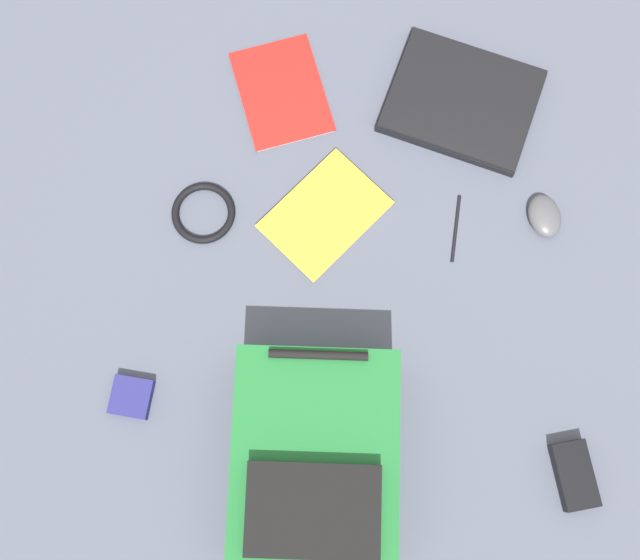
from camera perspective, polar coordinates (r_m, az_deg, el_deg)
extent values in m
plane|color=#4C5160|center=(1.63, 1.57, -0.85)|extent=(3.58, 3.58, 0.00)
cube|color=#1E662D|center=(1.50, -0.35, -12.82)|extent=(0.37, 0.44, 0.17)
cube|color=black|center=(1.40, -0.50, -16.44)|extent=(0.26, 0.20, 0.03)
cylinder|color=black|center=(1.42, -0.12, -5.49)|extent=(0.18, 0.05, 0.02)
cube|color=black|center=(1.78, 10.26, 12.66)|extent=(0.40, 0.37, 0.02)
cube|color=black|center=(1.77, 10.36, 12.88)|extent=(0.39, 0.37, 0.01)
cube|color=silver|center=(1.66, 0.36, 4.73)|extent=(0.29, 0.28, 0.01)
cube|color=yellow|center=(1.65, 0.36, 4.82)|extent=(0.30, 0.28, 0.00)
cube|color=silver|center=(1.77, -2.81, 13.46)|extent=(0.20, 0.25, 0.01)
cube|color=red|center=(1.76, -2.82, 13.56)|extent=(0.21, 0.26, 0.00)
ellipsoid|color=#4C4C51|center=(1.72, 16.05, 4.52)|extent=(0.07, 0.10, 0.03)
torus|color=black|center=(1.68, -8.50, 4.85)|extent=(0.14, 0.14, 0.02)
cube|color=black|center=(1.65, 18.05, -13.37)|extent=(0.07, 0.13, 0.03)
cylinder|color=black|center=(1.68, 9.89, 3.75)|extent=(0.05, 0.14, 0.01)
cube|color=navy|center=(1.63, -13.59, -8.30)|extent=(0.10, 0.10, 0.03)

